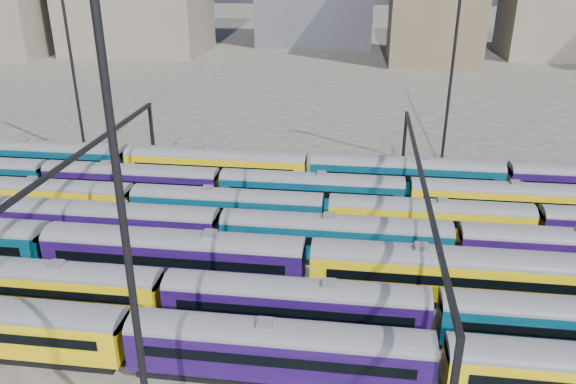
# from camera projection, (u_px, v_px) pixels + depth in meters

# --- Properties ---
(ground) EXTENTS (500.00, 500.00, 0.00)m
(ground) POSITION_uv_depth(u_px,v_px,m) (297.00, 257.00, 48.80)
(ground) COLOR #3F3B35
(ground) RESTS_ON ground
(rake_0) EXTENTS (114.64, 2.80, 4.70)m
(rake_0) POSITION_uv_depth(u_px,v_px,m) (128.00, 333.00, 35.24)
(rake_0) COLOR black
(rake_0) RESTS_ON ground
(rake_1) EXTENTS (112.47, 2.75, 4.61)m
(rake_1) POSITION_uv_depth(u_px,v_px,m) (163.00, 290.00, 39.74)
(rake_1) COLOR black
(rake_1) RESTS_ON ground
(rake_2) EXTENTS (126.90, 3.09, 5.21)m
(rake_2) POSITION_uv_depth(u_px,v_px,m) (308.00, 260.00, 43.00)
(rake_2) COLOR black
(rake_2) RESTS_ON ground
(rake_3) EXTENTS (138.68, 2.90, 4.87)m
(rake_3) POSITION_uv_depth(u_px,v_px,m) (111.00, 220.00, 49.78)
(rake_3) COLOR black
(rake_3) RESTS_ON ground
(rake_4) EXTENTS (112.14, 2.74, 4.59)m
(rake_4) POSITION_uv_depth(u_px,v_px,m) (133.00, 199.00, 54.39)
(rake_4) COLOR black
(rake_4) RESTS_ON ground
(rake_5) EXTENTS (114.09, 2.78, 4.67)m
(rake_5) POSITION_uv_depth(u_px,v_px,m) (407.00, 192.00, 55.76)
(rake_5) COLOR black
(rake_5) RESTS_ON ground
(rake_6) EXTENTS (103.67, 3.04, 5.11)m
(rake_6) POSITION_uv_depth(u_px,v_px,m) (405.00, 172.00, 60.21)
(rake_6) COLOR black
(rake_6) RESTS_ON ground
(gantry_1) EXTENTS (0.35, 40.35, 8.03)m
(gantry_1) POSITION_uv_depth(u_px,v_px,m) (68.00, 174.00, 48.50)
(gantry_1) COLOR black
(gantry_1) RESTS_ON ground
(gantry_2) EXTENTS (0.35, 40.35, 8.03)m
(gantry_2) POSITION_uv_depth(u_px,v_px,m) (422.00, 192.00, 44.92)
(gantry_2) COLOR black
(gantry_2) RESTS_ON ground
(mast_1) EXTENTS (1.40, 0.50, 25.60)m
(mast_1) POSITION_uv_depth(u_px,v_px,m) (69.00, 47.00, 66.88)
(mast_1) COLOR black
(mast_1) RESTS_ON ground
(mast_2) EXTENTS (1.40, 0.50, 25.60)m
(mast_2) POSITION_uv_depth(u_px,v_px,m) (123.00, 221.00, 23.83)
(mast_2) COLOR black
(mast_2) RESTS_ON ground
(mast_3) EXTENTS (1.40, 0.50, 25.60)m
(mast_3) POSITION_uv_depth(u_px,v_px,m) (454.00, 52.00, 63.34)
(mast_3) COLOR black
(mast_3) RESTS_ON ground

